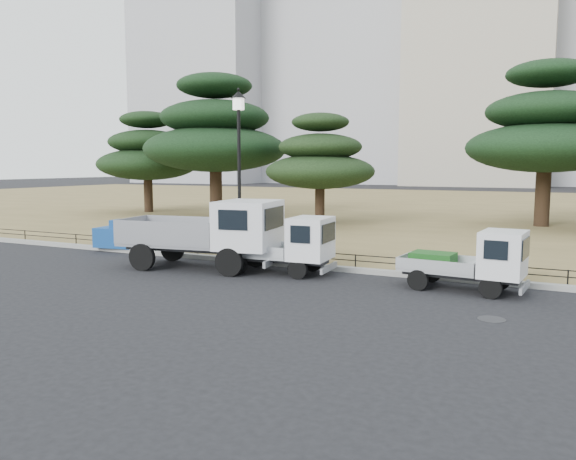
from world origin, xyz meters
The scene contains 16 objects.
ground centered at (0.00, 0.00, 0.00)m, with size 220.00×220.00×0.00m, color black.
lawn centered at (0.00, 30.60, 0.07)m, with size 120.00×56.00×0.15m, color olive.
curb centered at (0.00, 2.60, 0.08)m, with size 120.00×0.25×0.16m, color gray.
truck_large centered at (-2.40, 1.14, 1.24)m, with size 5.36×2.69×2.24m.
truck_kei_front centered at (0.15, 1.51, 0.88)m, with size 3.44×1.64×1.78m.
truck_kei_rear centered at (5.67, 1.46, 0.83)m, with size 3.28×1.62×1.66m.
street_lamp centered at (-2.31, 2.90, 4.00)m, with size 0.51×0.51×5.70m.
pipe_fence centered at (0.00, 2.75, 0.44)m, with size 38.00×0.04×0.40m.
tarp_pile centered at (-7.81, 2.90, 0.58)m, with size 1.77×1.39×1.08m.
manhole centered at (6.50, -1.20, 0.01)m, with size 0.60×0.60×0.01m, color #2D2D30.
pine_west_far centered at (-17.69, 16.47, 4.08)m, with size 6.73×6.73×6.80m.
pine_west_near centered at (-11.51, 15.43, 5.17)m, with size 8.71×8.71×8.71m.
pine_center_left centered at (-4.00, 14.14, 3.59)m, with size 5.86×5.86×5.96m.
pine_center_right centered at (6.86, 18.37, 5.09)m, with size 8.03×8.03×8.52m.
tower_far_west centered at (-55.00, 80.00, 32.50)m, with size 24.00×20.00×65.00m, color #A0A0A5.
tower_center_left centered at (-5.00, 85.00, 27.50)m, with size 22.00×20.00×55.00m, color #AAA08C.
Camera 1 is at (7.72, -13.85, 3.34)m, focal length 35.00 mm.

